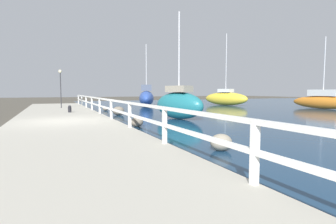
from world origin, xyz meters
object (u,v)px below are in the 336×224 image
Objects in this scene: sailboat_yellow at (226,98)px; sailboat_orange at (323,101)px; dock_lamp at (60,80)px; sailboat_blue at (146,98)px; mooring_bollard at (70,109)px; sailboat_teal at (179,104)px.

sailboat_yellow is 9.47m from sailboat_orange.
sailboat_yellow is at bearing 114.19° from sailboat_orange.
sailboat_blue is at bearing 24.67° from dock_lamp.
mooring_bollard is at bearing -178.03° from sailboat_yellow.
sailboat_teal is at bearing -81.67° from sailboat_blue.
dock_lamp is at bearing 165.98° from sailboat_yellow.
sailboat_blue reaches higher than sailboat_teal.
mooring_bollard is at bearing 171.82° from sailboat_orange.
dock_lamp is at bearing 159.22° from sailboat_orange.
dock_lamp reaches higher than mooring_bollard.
sailboat_teal is 15.60m from sailboat_yellow.
sailboat_yellow reaches higher than mooring_bollard.
mooring_bollard is 5.36m from dock_lamp.
sailboat_orange is at bearing -17.52° from dock_lamp.
mooring_bollard is 0.07× the size of sailboat_blue.
mooring_bollard is 18.04m from sailboat_yellow.
dock_lamp is 9.57m from sailboat_blue.
mooring_bollard is at bearing 121.45° from sailboat_teal.
mooring_bollard is 7.01m from sailboat_teal.
sailboat_yellow is at bearing 5.40° from dock_lamp.
mooring_bollard is 12.15m from sailboat_blue.
sailboat_blue is (8.25, 8.90, 0.43)m from mooring_bollard.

